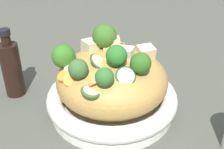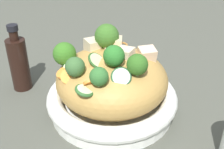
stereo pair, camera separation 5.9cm
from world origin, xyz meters
TOP-DOWN VIEW (x-y plane):
  - ground_plane at (0.00, 0.00)m, footprint 3.00×3.00m
  - serving_bowl at (0.00, 0.00)m, footprint 0.28×0.28m
  - noodle_heap at (-0.00, 0.00)m, footprint 0.23×0.23m
  - broccoli_florets at (-0.01, -0.03)m, footprint 0.17×0.15m
  - carrot_coins at (-0.01, -0.04)m, footprint 0.14×0.17m
  - zucchini_slices at (0.03, -0.05)m, footprint 0.13×0.11m
  - chicken_chunks at (-0.02, 0.02)m, footprint 0.11×0.12m
  - soy_sauce_bottle at (-0.18, -0.16)m, footprint 0.05×0.05m

SIDE VIEW (x-z plane):
  - ground_plane at x=0.00m, z-range 0.00..0.00m
  - serving_bowl at x=0.00m, z-range 0.00..0.05m
  - soy_sauce_bottle at x=-0.18m, z-range -0.01..0.15m
  - noodle_heap at x=0.00m, z-range 0.02..0.14m
  - carrot_coins at x=-0.01m, z-range 0.10..0.15m
  - zucchini_slices at x=0.03m, z-range 0.10..0.15m
  - chicken_chunks at x=-0.02m, z-range 0.12..0.16m
  - broccoli_florets at x=-0.01m, z-range 0.11..0.19m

